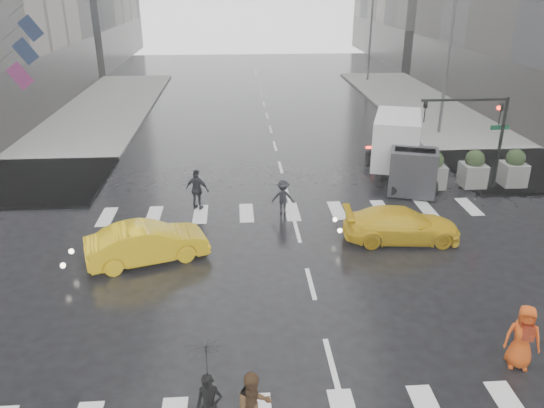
{
  "coord_description": "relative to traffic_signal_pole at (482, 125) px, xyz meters",
  "views": [
    {
      "loc": [
        -2.37,
        -15.17,
        9.37
      ],
      "look_at": [
        -1.16,
        2.0,
        2.09
      ],
      "focal_mm": 35.0,
      "sensor_mm": 36.0,
      "label": 1
    }
  ],
  "objects": [
    {
      "name": "ground",
      "position": [
        -9.01,
        -8.01,
        -3.22
      ],
      "size": [
        120.0,
        120.0,
        0.0
      ],
      "primitive_type": "plane",
      "color": "black",
      "rests_on": "ground"
    },
    {
      "name": "road_markings",
      "position": [
        -9.01,
        -8.01,
        -3.21
      ],
      "size": [
        18.0,
        48.0,
        0.01
      ],
      "primitive_type": null,
      "color": "silver",
      "rests_on": "ground"
    },
    {
      "name": "traffic_signal_pole",
      "position": [
        0.0,
        0.0,
        0.0
      ],
      "size": [
        4.45,
        0.42,
        4.5
      ],
      "color": "black",
      "rests_on": "ground"
    },
    {
      "name": "street_lamp_near",
      "position": [
        1.86,
        9.99,
        1.73
      ],
      "size": [
        2.15,
        0.22,
        9.0
      ],
      "color": "#59595B",
      "rests_on": "ground"
    },
    {
      "name": "street_lamp_far",
      "position": [
        1.86,
        29.99,
        1.73
      ],
      "size": [
        2.15,
        0.22,
        9.0
      ],
      "color": "#59595B",
      "rests_on": "ground"
    },
    {
      "name": "planter_west",
      "position": [
        -2.01,
        0.19,
        -2.23
      ],
      "size": [
        1.1,
        1.1,
        1.8
      ],
      "color": "gray",
      "rests_on": "ground"
    },
    {
      "name": "planter_mid",
      "position": [
        -0.01,
        0.19,
        -2.23
      ],
      "size": [
        1.1,
        1.1,
        1.8
      ],
      "color": "gray",
      "rests_on": "ground"
    },
    {
      "name": "planter_east",
      "position": [
        1.99,
        0.19,
        -2.23
      ],
      "size": [
        1.1,
        1.1,
        1.8
      ],
      "color": "gray",
      "rests_on": "ground"
    },
    {
      "name": "flag_cluster",
      "position": [
        -24.09,
        10.49,
        2.42
      ],
      "size": [
        2.87,
        3.06,
        4.69
      ],
      "color": "#59595B",
      "rests_on": "ground"
    },
    {
      "name": "pedestrian_black",
      "position": [
        -12.11,
        -14.18,
        -1.59
      ],
      "size": [
        0.97,
        0.99,
        2.43
      ],
      "rotation": [
        0.0,
        0.0,
        -0.01
      ],
      "color": "black",
      "rests_on": "ground"
    },
    {
      "name": "pedestrian_brown",
      "position": [
        -11.15,
        -14.39,
        -2.33
      ],
      "size": [
        1.04,
        0.93,
        1.77
      ],
      "primitive_type": "imported",
      "rotation": [
        0.0,
        0.0,
        0.37
      ],
      "color": "#49301A",
      "rests_on": "ground"
    },
    {
      "name": "pedestrian_orange",
      "position": [
        -4.14,
        -12.44,
        -2.31
      ],
      "size": [
        1.02,
        0.83,
        1.81
      ],
      "rotation": [
        0.0,
        0.0,
        -0.33
      ],
      "color": "#DC4B0F",
      "rests_on": "ground"
    },
    {
      "name": "pedestrian_far_a",
      "position": [
        -13.13,
        -1.41,
        -2.3
      ],
      "size": [
        1.24,
        1.0,
        1.84
      ],
      "primitive_type": "imported",
      "rotation": [
        0.0,
        0.0,
        2.77
      ],
      "color": "black",
      "rests_on": "ground"
    },
    {
      "name": "pedestrian_far_b",
      "position": [
        -9.42,
        -2.2,
        -2.45
      ],
      "size": [
        1.09,
        0.74,
        1.54
      ],
      "primitive_type": "imported",
      "rotation": [
        0.0,
        0.0,
        2.93
      ],
      "color": "black",
      "rests_on": "ground"
    },
    {
      "name": "taxi_mid",
      "position": [
        -14.65,
        -6.01,
        -2.51
      ],
      "size": [
        4.54,
        2.77,
        1.41
      ],
      "primitive_type": "imported",
      "rotation": [
        0.0,
        0.0,
        1.89
      ],
      "color": "yellow",
      "rests_on": "ground"
    },
    {
      "name": "taxi_rear",
      "position": [
        -5.06,
        -5.03,
        -2.57
      ],
      "size": [
        4.06,
        2.07,
        1.3
      ],
      "primitive_type": "imported",
      "rotation": [
        0.0,
        0.0,
        1.51
      ],
      "color": "yellow",
      "rests_on": "ground"
    },
    {
      "name": "box_truck",
      "position": [
        -3.19,
        1.74,
        -1.56
      ],
      "size": [
        2.2,
        5.86,
        3.11
      ],
      "rotation": [
        0.0,
        0.0,
        -0.32
      ],
      "color": "silver",
      "rests_on": "ground"
    }
  ]
}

